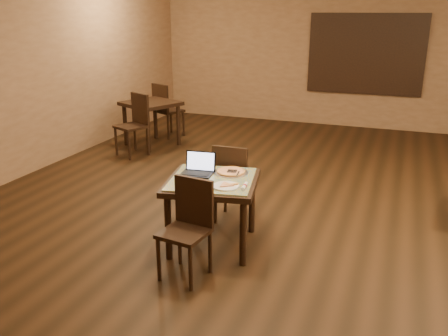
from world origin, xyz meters
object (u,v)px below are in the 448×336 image
at_px(tiled_table, 212,188).
at_px(pizza_pan, 231,172).
at_px(chair_main_near, 189,222).
at_px(other_table_b_chair_far, 165,107).
at_px(other_table_b, 151,109).
at_px(other_table_b_chair_near, 135,121).
at_px(laptop, 199,168).
at_px(chair_main_far, 232,179).

bearing_deg(tiled_table, pizza_pan, 52.41).
xyz_separation_m(tiled_table, chair_main_near, (0.01, -0.62, -0.13)).
height_order(chair_main_near, other_table_b_chair_far, other_table_b_chair_far).
distance_m(other_table_b, other_table_b_chair_near, 0.63).
height_order(pizza_pan, other_table_b, other_table_b).
bearing_deg(tiled_table, other_table_b, 116.89).
bearing_deg(other_table_b_chair_near, other_table_b, 117.14).
distance_m(laptop, other_table_b_chair_far, 4.52).
distance_m(tiled_table, laptop, 0.28).
xyz_separation_m(chair_main_far, pizza_pan, (0.12, -0.37, 0.22)).
bearing_deg(laptop, chair_main_near, -80.35).
relative_size(other_table_b, other_table_b_chair_far, 1.09).
relative_size(tiled_table, other_table_b_chair_far, 1.01).
height_order(pizza_pan, other_table_b_chair_far, other_table_b_chair_far).
bearing_deg(chair_main_far, chair_main_near, 88.77).
relative_size(chair_main_far, other_table_b_chair_far, 0.91).
xyz_separation_m(laptop, pizza_pan, (0.32, 0.14, -0.05)).
xyz_separation_m(tiled_table, pizza_pan, (0.12, 0.24, 0.11)).
distance_m(pizza_pan, other_table_b, 4.07).
xyz_separation_m(tiled_table, other_table_b_chair_far, (-2.60, 3.92, -0.06)).
bearing_deg(other_table_b, pizza_pan, -24.96).
bearing_deg(other_table_b_chair_near, tiled_table, -22.81).
bearing_deg(other_table_b, chair_main_far, -22.50).
bearing_deg(chair_main_far, other_table_b, -47.86).
relative_size(tiled_table, laptop, 3.04).
bearing_deg(pizza_pan, chair_main_near, -97.23).
bearing_deg(pizza_pan, laptop, -156.77).
xyz_separation_m(pizza_pan, other_table_b_chair_far, (-2.72, 3.68, -0.17)).
distance_m(laptop, other_table_b_chair_near, 3.47).
bearing_deg(tiled_table, chair_main_near, -99.98).
bearing_deg(other_table_b_chair_far, pizza_pan, 150.20).
height_order(chair_main_near, other_table_b_chair_near, other_table_b_chair_near).
bearing_deg(other_table_b_chair_far, chair_main_near, 143.66).
bearing_deg(other_table_b_chair_far, chair_main_far, 151.95).
bearing_deg(pizza_pan, other_table_b, 131.32).
height_order(chair_main_near, pizza_pan, chair_main_near).
xyz_separation_m(tiled_table, chair_main_far, (0.00, 0.61, -0.11)).
distance_m(chair_main_near, other_table_b_chair_far, 5.24).
distance_m(chair_main_far, other_table_b_chair_far, 4.21).
relative_size(tiled_table, chair_main_far, 1.11).
bearing_deg(other_table_b_chair_far, tiled_table, 147.29).
distance_m(chair_main_near, other_table_b, 4.69).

